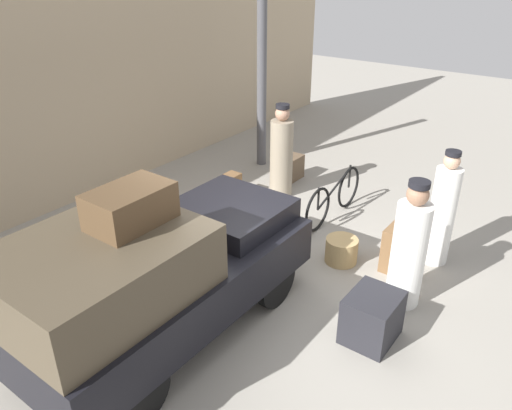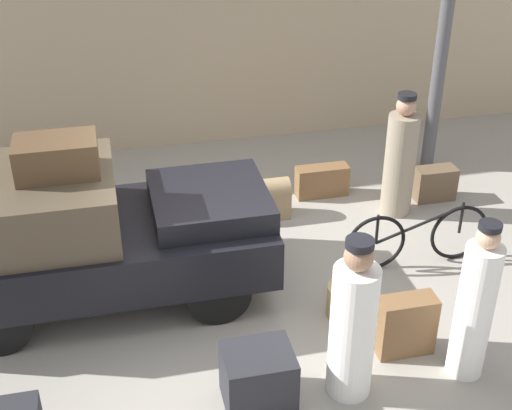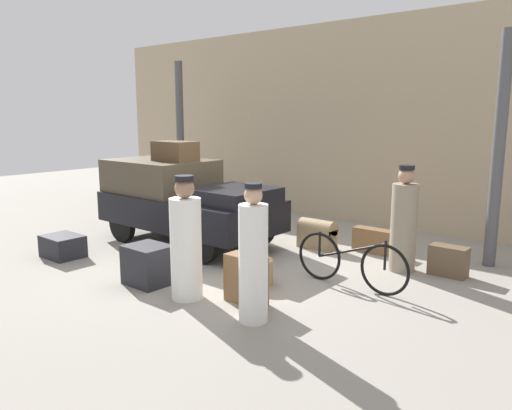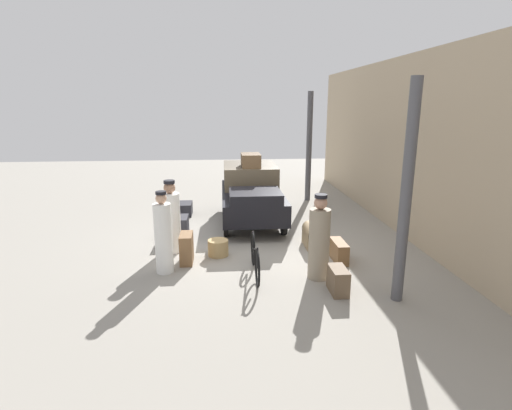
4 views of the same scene
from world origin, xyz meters
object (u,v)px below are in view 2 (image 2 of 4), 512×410
porter_with_bicycle (475,307)px  trunk_barrel_dark (263,198)px  trunk_on_truck_roof (57,157)px  wicker_basket (348,301)px  porter_carrying_trunk (353,326)px  trunk_wicker_pale (322,181)px  trunk_large_brown (406,325)px  trunk_umber_medium (435,184)px  porter_standing_middle (400,160)px  suitcase_small_leather (258,378)px  truck (86,231)px  bicycle (418,237)px

porter_with_bicycle → trunk_barrel_dark: porter_with_bicycle is taller
porter_with_bicycle → trunk_on_truck_roof: trunk_on_truck_roof is taller
wicker_basket → porter_carrying_trunk: bearing=-109.0°
porter_with_bicycle → trunk_wicker_pale: (-0.29, 3.68, -0.55)m
wicker_basket → trunk_barrel_dark: (-0.41, 2.22, 0.10)m
porter_with_bicycle → trunk_barrel_dark: (-1.23, 3.28, -0.49)m
trunk_large_brown → trunk_on_truck_roof: bearing=153.2°
wicker_basket → trunk_umber_medium: (2.01, 2.17, 0.05)m
trunk_wicker_pale → porter_standing_middle: bearing=-38.3°
porter_with_bicycle → trunk_umber_medium: (1.19, 3.23, -0.54)m
suitcase_small_leather → trunk_barrel_dark: bearing=75.9°
truck → trunk_wicker_pale: 3.64m
wicker_basket → trunk_on_truck_roof: size_ratio=0.56×
trunk_wicker_pale → trunk_umber_medium: 1.55m
trunk_wicker_pale → trunk_umber_medium: trunk_umber_medium is taller
porter_with_bicycle → trunk_barrel_dark: 3.54m
suitcase_small_leather → trunk_large_brown: (1.58, 0.36, 0.03)m
bicycle → wicker_basket: (-1.11, -0.74, -0.19)m
trunk_umber_medium → trunk_on_truck_roof: size_ratio=0.68×
trunk_large_brown → truck: bearing=151.9°
porter_standing_middle → bicycle: bearing=-101.4°
trunk_barrel_dark → porter_standing_middle: bearing=-8.3°
porter_with_bicycle → trunk_wicker_pale: porter_with_bicycle is taller
bicycle → trunk_umber_medium: 1.69m
porter_with_bicycle → trunk_large_brown: porter_with_bicycle is taller
bicycle → porter_with_bicycle: bearing=-99.1°
suitcase_small_leather → porter_standing_middle: bearing=49.2°
porter_with_bicycle → suitcase_small_leather: bearing=178.9°
porter_with_bicycle → trunk_umber_medium: size_ratio=3.01×
bicycle → trunk_barrel_dark: (-1.52, 1.47, -0.09)m
truck → suitcase_small_leather: 2.50m
truck → bicycle: (3.76, -0.20, -0.49)m
porter_with_bicycle → trunk_umber_medium: bearing=69.8°
trunk_on_truck_roof → truck: bearing=0.0°
wicker_basket → trunk_wicker_pale: trunk_wicker_pale is taller
porter_standing_middle → trunk_large_brown: porter_standing_middle is taller
bicycle → suitcase_small_leather: 2.93m
trunk_large_brown → suitcase_small_leather: bearing=-167.2°
trunk_large_brown → trunk_barrel_dark: trunk_large_brown is taller
porter_standing_middle → wicker_basket: bearing=-124.7°
porter_with_bicycle → suitcase_small_leather: porter_with_bicycle is taller
porter_with_bicycle → trunk_on_truck_roof: (-3.65, 2.01, 0.98)m
trunk_on_truck_roof → porter_with_bicycle: bearing=-28.8°
wicker_basket → trunk_on_truck_roof: 3.37m
porter_standing_middle → trunk_large_brown: 2.84m
bicycle → suitcase_small_leather: bearing=-142.9°
truck → bicycle: truck is taller
trunk_barrel_dark → suitcase_small_leather: bearing=-104.1°
trunk_umber_medium → trunk_on_truck_roof: 5.22m
porter_with_bicycle → trunk_large_brown: size_ratio=2.62×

